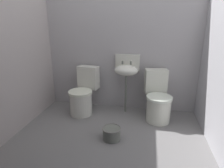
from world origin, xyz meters
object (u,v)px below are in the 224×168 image
object	(u,v)px
toilet_right	(158,100)
bucket	(112,133)
toilet_left	(83,95)
sink	(126,70)

from	to	relation	value
toilet_right	bucket	bearing A→B (deg)	38.30
toilet_left	bucket	size ratio (longest dim) A/B	3.01
toilet_left	sink	world-z (taller)	sink
toilet_left	bucket	xyz separation A→B (m)	(0.64, -0.73, -0.23)
sink	toilet_right	bearing A→B (deg)	-19.19
sink	bucket	size ratio (longest dim) A/B	3.82
bucket	toilet_right	bearing A→B (deg)	49.93
toilet_right	sink	size ratio (longest dim) A/B	0.79
toilet_left	toilet_right	distance (m)	1.26
sink	bucket	xyz separation A→B (m)	(-0.07, -0.92, -0.66)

